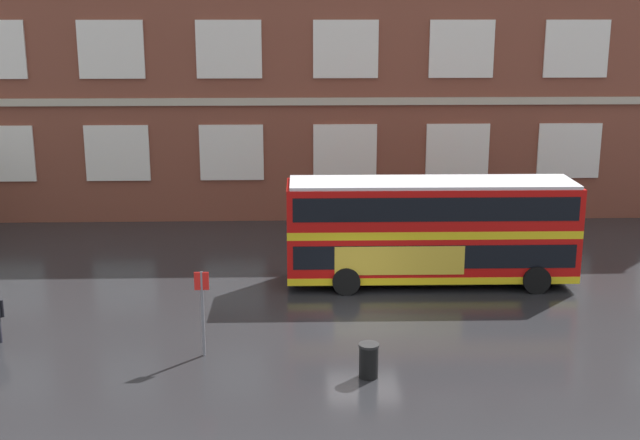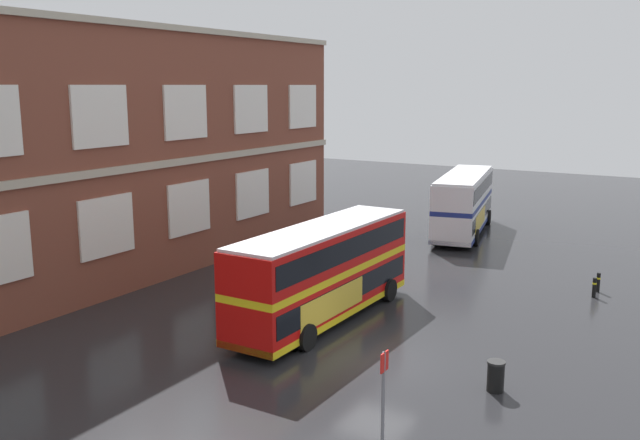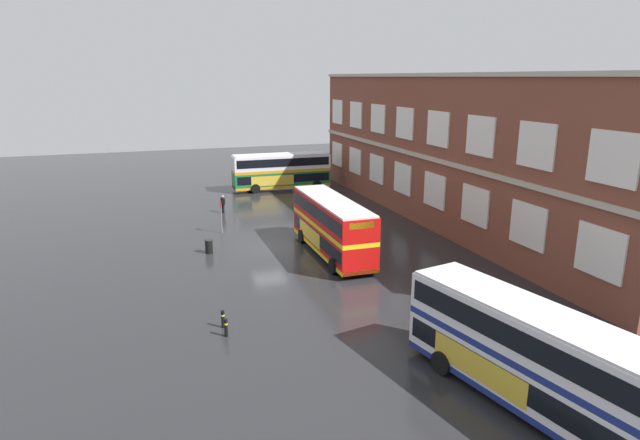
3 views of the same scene
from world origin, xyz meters
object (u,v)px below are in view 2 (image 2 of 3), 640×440
at_px(double_decker_middle, 323,271).
at_px(double_decker_far, 464,202).
at_px(safety_bollard_west, 598,282).
at_px(safety_bollard_east, 594,287).
at_px(station_litter_bin, 496,376).
at_px(bus_stand_flag, 383,388).

bearing_deg(double_decker_middle, double_decker_far, 2.29).
bearing_deg(safety_bollard_west, safety_bollard_east, 179.50).
distance_m(double_decker_middle, station_litter_bin, 9.13).
relative_size(station_litter_bin, safety_bollard_west, 1.08).
bearing_deg(station_litter_bin, bus_stand_flag, 160.95).
relative_size(double_decker_middle, double_decker_far, 0.98).
bearing_deg(bus_stand_flag, double_decker_middle, 39.92).
distance_m(station_litter_bin, safety_bollard_west, 13.47).
bearing_deg(safety_bollard_west, station_litter_bin, 175.90).
height_order(safety_bollard_west, safety_bollard_east, same).
bearing_deg(safety_bollard_west, bus_stand_flag, 171.74).
height_order(bus_stand_flag, safety_bollard_east, bus_stand_flag).
xyz_separation_m(double_decker_middle, double_decker_far, (19.81, 0.79, 0.00)).
xyz_separation_m(bus_stand_flag, station_litter_bin, (4.93, -1.70, -1.12)).
height_order(double_decker_far, bus_stand_flag, double_decker_far).
relative_size(station_litter_bin, safety_bollard_east, 1.08).
height_order(double_decker_far, safety_bollard_west, double_decker_far).
xyz_separation_m(double_decker_middle, station_litter_bin, (-3.11, -8.43, -1.63)).
xyz_separation_m(station_litter_bin, safety_bollard_west, (13.44, -0.96, -0.03)).
height_order(bus_stand_flag, safety_bollard_west, bus_stand_flag).
distance_m(station_litter_bin, safety_bollard_east, 12.44).
height_order(double_decker_middle, safety_bollard_west, double_decker_middle).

